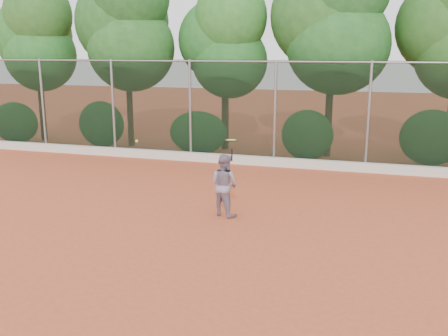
# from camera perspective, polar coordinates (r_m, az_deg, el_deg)

# --- Properties ---
(ground) EXTENTS (80.00, 80.00, 0.00)m
(ground) POSITION_cam_1_polar(r_m,az_deg,el_deg) (10.56, -1.55, -7.82)
(ground) COLOR #BB4D2C
(ground) RESTS_ON ground
(concrete_curb) EXTENTS (24.00, 0.20, 0.30)m
(concrete_curb) POSITION_cam_1_polar(r_m,az_deg,el_deg) (16.88, 5.60, 0.72)
(concrete_curb) COLOR beige
(concrete_curb) RESTS_ON ground
(tennis_player) EXTENTS (0.88, 0.80, 1.47)m
(tennis_player) POSITION_cam_1_polar(r_m,az_deg,el_deg) (11.68, 0.03, -1.93)
(tennis_player) COLOR gray
(tennis_player) RESTS_ON ground
(chainlink_fence) EXTENTS (24.09, 0.09, 3.50)m
(chainlink_fence) POSITION_cam_1_polar(r_m,az_deg,el_deg) (16.77, 5.85, 6.56)
(chainlink_fence) COLOR black
(chainlink_fence) RESTS_ON ground
(foliage_backdrop) EXTENTS (23.70, 3.63, 7.55)m
(foliage_backdrop) POSITION_cam_1_polar(r_m,az_deg,el_deg) (18.71, 5.51, 15.07)
(foliage_backdrop) COLOR #3C2417
(foliage_backdrop) RESTS_ON ground
(tennis_racket) EXTENTS (0.36, 0.36, 0.51)m
(tennis_racket) POSITION_cam_1_polar(r_m,az_deg,el_deg) (11.23, 0.83, 3.01)
(tennis_racket) COLOR black
(tennis_racket) RESTS_ON ground
(tennis_ball_in_flight) EXTENTS (0.06, 0.06, 0.06)m
(tennis_ball_in_flight) POSITION_cam_1_polar(r_m,az_deg,el_deg) (11.70, -9.95, 3.06)
(tennis_ball_in_flight) COLOR #CEE935
(tennis_ball_in_flight) RESTS_ON ground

